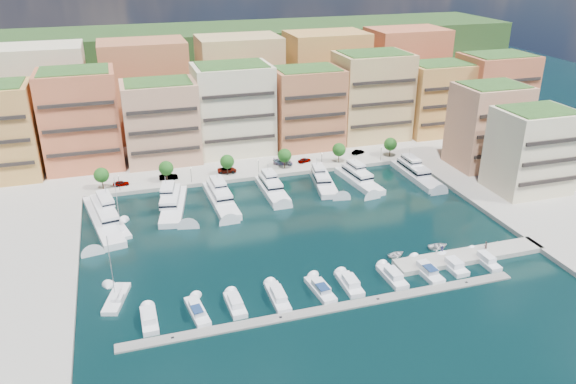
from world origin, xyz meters
name	(u,v)px	position (x,y,z in m)	size (l,w,h in m)	color
ground	(294,230)	(0.00, 0.00, 0.00)	(400.00, 400.00, 0.00)	black
north_quay	(235,142)	(0.00, 62.00, 0.00)	(220.00, 64.00, 2.00)	#9E998E
east_quay	(552,209)	(62.00, -8.00, 0.00)	(34.00, 76.00, 2.00)	#9E998E
hillside	(209,104)	(0.00, 110.00, 0.00)	(240.00, 40.00, 58.00)	#1E3A17
south_pontoon	(330,309)	(-3.00, -30.00, 0.00)	(72.00, 2.20, 0.35)	gray
finger_pier	(469,258)	(30.00, -22.00, 0.00)	(32.00, 5.00, 2.00)	#9E998E
apartment_1	(81,119)	(-44.00, 51.99, 14.31)	(20.00, 16.50, 26.80)	#D86F48
apartment_2	(161,122)	(-23.00, 49.99, 12.31)	(20.00, 15.50, 22.80)	tan
apartment_3	(233,109)	(-2.00, 51.99, 13.81)	(22.00, 16.50, 25.80)	#F2EBBB
apartment_4	(307,108)	(20.00, 49.99, 12.81)	(20.00, 15.50, 23.80)	#BD6947
apartment_5	(372,96)	(42.00, 51.99, 14.31)	(22.00, 16.50, 26.80)	#D4BD70
apartment_6	(436,98)	(64.00, 49.99, 12.31)	(20.00, 15.50, 22.80)	gold
apartment_7	(494,92)	(84.00, 47.99, 13.31)	(22.00, 16.50, 24.80)	#D86F48
apartment_east_a	(488,126)	(62.00, 19.99, 12.31)	(18.00, 14.50, 22.80)	tan
apartment_east_b	(532,150)	(62.00, 1.99, 11.31)	(18.00, 14.50, 20.80)	#F2EBBB
backblock_0	(43,97)	(-55.00, 74.00, 16.00)	(26.00, 18.00, 30.00)	#F2EBBB
backblock_1	(146,90)	(-25.00, 74.00, 16.00)	(26.00, 18.00, 30.00)	#BD6947
backblock_2	(240,83)	(5.00, 74.00, 16.00)	(26.00, 18.00, 30.00)	#D4BD70
backblock_3	(326,77)	(35.00, 74.00, 16.00)	(26.00, 18.00, 30.00)	gold
backblock_4	(405,72)	(65.00, 74.00, 16.00)	(26.00, 18.00, 30.00)	#D86F48
tree_0	(101,175)	(-40.00, 33.50, 4.74)	(3.80, 3.80, 5.65)	#473323
tree_1	(166,168)	(-24.00, 33.50, 4.74)	(3.80, 3.80, 5.65)	#473323
tree_2	(227,162)	(-8.00, 33.50, 4.74)	(3.80, 3.80, 5.65)	#473323
tree_3	(285,156)	(8.00, 33.50, 4.74)	(3.80, 3.80, 5.65)	#473323
tree_4	(339,150)	(24.00, 33.50, 4.74)	(3.80, 3.80, 5.65)	#473323
tree_5	(390,144)	(40.00, 33.50, 4.74)	(3.80, 3.80, 5.65)	#473323
lamppost_0	(119,180)	(-36.00, 31.20, 3.83)	(0.30, 0.30, 4.20)	black
lamppost_1	(191,172)	(-18.00, 31.20, 3.83)	(0.30, 0.30, 4.20)	black
lamppost_2	(258,165)	(0.00, 31.20, 3.83)	(0.30, 0.30, 4.20)	black
lamppost_3	(322,158)	(18.00, 31.20, 3.83)	(0.30, 0.30, 4.20)	black
lamppost_4	(381,151)	(36.00, 31.20, 3.83)	(0.30, 0.30, 4.20)	black
yacht_0	(103,217)	(-40.18, 16.60, 1.21)	(9.36, 27.47, 7.30)	white
yacht_1	(173,203)	(-24.16, 19.28, 1.09)	(9.08, 21.68, 7.30)	white
yacht_2	(220,197)	(-12.75, 19.17, 1.21)	(5.67, 21.63, 7.30)	white
yacht_3	(272,188)	(0.78, 21.08, 1.21)	(4.88, 17.33, 7.30)	white
yacht_4	(323,182)	(14.73, 21.18, 1.09)	(7.25, 17.49, 7.30)	white
yacht_5	(358,178)	(24.26, 20.47, 1.21)	(6.78, 19.05, 7.30)	white
yacht_6	(415,173)	(40.64, 19.40, 1.21)	(5.13, 20.98, 7.30)	white
cruiser_0	(149,320)	(-33.19, -24.58, 0.55)	(2.66, 7.54, 2.55)	white
cruiser_1	(197,312)	(-25.18, -24.62, 0.57)	(3.49, 8.97, 2.66)	white
cruiser_2	(235,305)	(-18.59, -24.58, 0.55)	(2.84, 7.50, 2.55)	white
cruiser_3	(278,297)	(-10.89, -24.60, 0.55)	(2.59, 9.15, 2.55)	white
cruiser_4	(320,290)	(-2.86, -24.62, 0.57)	(3.44, 8.89, 2.66)	white
cruiser_5	(350,284)	(2.92, -24.58, 0.55)	(2.86, 7.78, 2.55)	white
cruiser_6	(392,277)	(11.55, -24.59, 0.55)	(2.99, 8.10, 2.55)	white
cruiser_7	(426,271)	(18.63, -24.62, 0.57)	(3.34, 9.21, 2.66)	white
cruiser_8	(453,266)	(24.57, -24.58, 0.55)	(3.13, 7.20, 2.55)	white
cruiser_9	(485,260)	(31.78, -24.59, 0.55)	(2.52, 8.04, 2.55)	white
sailboat_2	(120,231)	(-36.68, 10.25, 0.31)	(4.68, 9.21, 13.20)	white
sailboat_0	(117,299)	(-38.24, -16.40, 0.31)	(5.40, 9.62, 13.20)	white
tender_2	(438,246)	(26.09, -16.68, 0.45)	(3.13, 4.38, 0.91)	silver
tender_3	(498,243)	(38.86, -19.00, 0.44)	(1.44, 1.66, 0.88)	beige
tender_1	(448,251)	(27.03, -19.00, 0.40)	(1.30, 1.51, 0.79)	beige
tender_0	(397,254)	(16.29, -17.10, 0.40)	(2.73, 3.82, 0.79)	silver
car_0	(121,183)	(-35.59, 34.24, 1.67)	(1.59, 3.96, 1.35)	gray
car_1	(168,177)	(-23.50, 34.90, 1.81)	(1.70, 4.89, 1.61)	gray
car_2	(227,170)	(-7.81, 35.14, 1.72)	(2.39, 5.18, 1.44)	gray
car_3	(283,162)	(8.36, 36.44, 1.79)	(2.21, 5.45, 1.58)	gray
car_4	(305,160)	(14.73, 36.23, 1.66)	(1.56, 3.88, 1.32)	gray
car_5	(358,152)	(31.94, 37.92, 1.66)	(1.40, 4.03, 1.33)	gray
person_0	(442,249)	(24.63, -20.20, 1.85)	(0.62, 0.41, 1.70)	#282850
person_1	(486,245)	(34.00, -21.33, 1.84)	(0.82, 0.64, 1.69)	#513431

